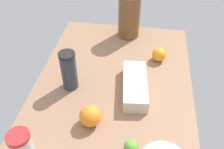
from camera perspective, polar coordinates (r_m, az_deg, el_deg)
countertop at (r=120.00cm, az=0.00°, el=-4.11°), size 120.00×76.00×3.00cm
chocolate_milk_jug at (r=150.65cm, az=3.94°, el=13.18°), size 12.79×12.79×27.58cm
shaker_bottle at (r=115.95cm, az=-9.87°, el=0.84°), size 7.54×7.54×19.60cm
egg_carton at (r=117.17cm, az=5.23°, el=-2.47°), size 29.69×14.04×6.45cm
lime_near_front at (r=97.03cm, az=4.30°, el=-16.04°), size 5.14×5.14×5.14cm
orange_far_back at (r=136.44cm, az=10.70°, el=4.52°), size 7.46×7.46×7.46cm
orange_loose at (r=103.08cm, az=-5.04°, el=-9.46°), size 8.93×8.93×8.93cm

